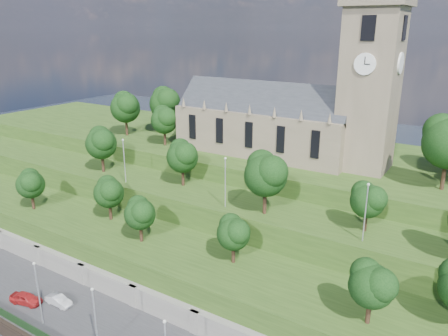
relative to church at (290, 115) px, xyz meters
The scene contains 12 objects.
retaining_wall 39.48m from the church, 91.33° to the right, with size 160.00×2.10×5.00m.
embankment_lower 33.57m from the church, 91.61° to the right, with size 160.00×12.00×8.00m, color #284316.
embankment_upper 23.71m from the church, 92.66° to the right, with size 160.00×10.00×12.00m, color #284316.
hilltop 15.57m from the church, 101.11° to the left, with size 160.00×32.00×15.00m, color #284316.
church is the anchor object (origin of this frame).
trees_lower 29.59m from the church, 88.52° to the right, with size 68.61×8.77×7.34m.
trees_upper 18.69m from the church, 87.00° to the right, with size 64.82×8.62×9.00m.
trees_hilltop 4.48m from the church, ahead, with size 73.78×16.58×11.89m.
lamp_posts_promenade 46.29m from the church, 93.67° to the right, with size 60.36×0.36×8.58m.
lamp_posts_upper 20.92m from the church, 92.26° to the right, with size 40.36×0.36×7.58m.
car_left 49.90m from the church, 113.42° to the right, with size 1.79×4.45×1.52m, color maroon.
car_middle 46.82m from the church, 109.70° to the right, with size 1.39×3.99×1.31m, color #98999C.
Camera 1 is at (31.54, -24.00, 37.05)m, focal length 35.00 mm.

